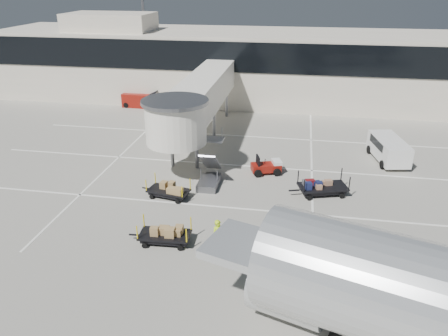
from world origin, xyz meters
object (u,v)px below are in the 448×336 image
Objects in this scene: minivan at (388,147)px; belt_loader at (140,100)px; suitcase_cart at (323,187)px; box_cart_near at (164,234)px; baggage_tug at (267,167)px; ground_worker at (218,235)px; box_cart_far at (169,190)px.

minivan is 1.22× the size of belt_loader.
suitcase_cart reaches higher than box_cart_near.
baggage_tug is at bearing 127.95° from suitcase_cart.
minivan is at bearing 36.35° from suitcase_cart.
ground_worker is at bearing -6.74° from box_cart_near.
ground_worker is (4.51, -5.64, 0.44)m from box_cart_far.
baggage_tug is 22.72m from belt_loader.
minivan is 28.14m from belt_loader.
baggage_tug is 11.68m from box_cart_near.
baggage_tug reaches higher than box_cart_far.
box_cart_far is at bearing -63.51° from belt_loader.
minivan is (5.40, 7.28, 0.56)m from suitcase_cart.
minivan is at bearing 20.76° from ground_worker.
belt_loader is at bearing 85.49° from ground_worker.
box_cart_far is (-1.30, 5.44, -0.02)m from box_cart_near.
belt_loader is at bearing 144.48° from minivan.
suitcase_cart is at bearing -53.28° from baggage_tug.
baggage_tug is 0.69× the size of box_cart_near.
box_cart_far is 18.48m from minivan.
belt_loader is at bearing 119.57° from suitcase_cart.
ground_worker reaches higher than baggage_tug.
baggage_tug is 0.48× the size of minivan.
box_cart_near is at bearing -65.75° from box_cart_far.
minivan is (11.34, 15.14, 0.17)m from ground_worker.
ground_worker reaches higher than box_cart_near.
suitcase_cart reaches higher than box_cart_far.
baggage_tug is 0.58× the size of belt_loader.
ground_worker is at bearing -117.70° from baggage_tug.
box_cart_near is at bearing -157.19° from suitcase_cart.
suitcase_cart reaches higher than baggage_tug.
baggage_tug is 0.70× the size of box_cart_far.
suitcase_cart is at bearing -41.44° from belt_loader.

